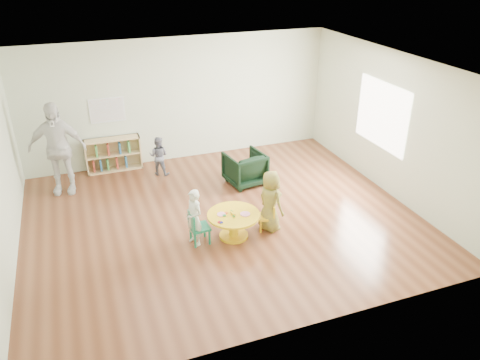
{
  "coord_description": "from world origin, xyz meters",
  "views": [
    {
      "loc": [
        -2.25,
        -7.08,
        4.52
      ],
      "look_at": [
        0.25,
        -0.3,
        0.89
      ],
      "focal_mm": 35.0,
      "sensor_mm": 36.0,
      "label": 1
    }
  ],
  "objects_px": {
    "activity_table": "(234,221)",
    "toddler": "(159,156)",
    "kid_chair_right": "(269,216)",
    "child_left": "(194,218)",
    "adult_caretaker": "(57,149)",
    "kid_chair_left": "(197,227)",
    "child_right": "(270,201)",
    "bookshelf": "(113,154)",
    "armchair": "(245,168)"
  },
  "relations": [
    {
      "from": "armchair",
      "to": "adult_caretaker",
      "type": "height_order",
      "value": "adult_caretaker"
    },
    {
      "from": "bookshelf",
      "to": "child_left",
      "type": "height_order",
      "value": "child_left"
    },
    {
      "from": "adult_caretaker",
      "to": "child_left",
      "type": "bearing_deg",
      "value": -41.55
    },
    {
      "from": "bookshelf",
      "to": "child_right",
      "type": "xyz_separation_m",
      "value": [
        2.3,
        -3.49,
        0.2
      ]
    },
    {
      "from": "adult_caretaker",
      "to": "kid_chair_left",
      "type": "bearing_deg",
      "value": -40.95
    },
    {
      "from": "kid_chair_left",
      "to": "adult_caretaker",
      "type": "distance_m",
      "value": 3.5
    },
    {
      "from": "activity_table",
      "to": "child_right",
      "type": "xyz_separation_m",
      "value": [
        0.68,
        0.01,
        0.25
      ]
    },
    {
      "from": "kid_chair_right",
      "to": "bookshelf",
      "type": "height_order",
      "value": "bookshelf"
    },
    {
      "from": "armchair",
      "to": "child_left",
      "type": "relative_size",
      "value": 0.76
    },
    {
      "from": "child_right",
      "to": "toddler",
      "type": "xyz_separation_m",
      "value": [
        -1.38,
        2.89,
        -0.13
      ]
    },
    {
      "from": "kid_chair_left",
      "to": "child_left",
      "type": "height_order",
      "value": "child_left"
    },
    {
      "from": "toddler",
      "to": "activity_table",
      "type": "bearing_deg",
      "value": 132.08
    },
    {
      "from": "kid_chair_right",
      "to": "child_left",
      "type": "distance_m",
      "value": 1.36
    },
    {
      "from": "kid_chair_right",
      "to": "bookshelf",
      "type": "bearing_deg",
      "value": 52.8
    },
    {
      "from": "bookshelf",
      "to": "armchair",
      "type": "height_order",
      "value": "bookshelf"
    },
    {
      "from": "activity_table",
      "to": "child_left",
      "type": "relative_size",
      "value": 0.9
    },
    {
      "from": "kid_chair_left",
      "to": "bookshelf",
      "type": "distance_m",
      "value": 3.61
    },
    {
      "from": "child_left",
      "to": "toddler",
      "type": "xyz_separation_m",
      "value": [
        -0.02,
        2.87,
        -0.07
      ]
    },
    {
      "from": "adult_caretaker",
      "to": "armchair",
      "type": "bearing_deg",
      "value": -2.46
    },
    {
      "from": "activity_table",
      "to": "kid_chair_right",
      "type": "height_order",
      "value": "kid_chair_right"
    },
    {
      "from": "bookshelf",
      "to": "child_left",
      "type": "relative_size",
      "value": 1.2
    },
    {
      "from": "child_right",
      "to": "child_left",
      "type": "bearing_deg",
      "value": 71.34
    },
    {
      "from": "kid_chair_right",
      "to": "adult_caretaker",
      "type": "relative_size",
      "value": 0.27
    },
    {
      "from": "bookshelf",
      "to": "adult_caretaker",
      "type": "bearing_deg",
      "value": -146.43
    },
    {
      "from": "bookshelf",
      "to": "kid_chair_right",
      "type": "bearing_deg",
      "value": -56.98
    },
    {
      "from": "toddler",
      "to": "kid_chair_right",
      "type": "bearing_deg",
      "value": 143.69
    },
    {
      "from": "kid_chair_right",
      "to": "child_right",
      "type": "relative_size",
      "value": 0.45
    },
    {
      "from": "kid_chair_left",
      "to": "adult_caretaker",
      "type": "height_order",
      "value": "adult_caretaker"
    },
    {
      "from": "kid_chair_right",
      "to": "armchair",
      "type": "distance_m",
      "value": 1.85
    },
    {
      "from": "kid_chair_left",
      "to": "armchair",
      "type": "bearing_deg",
      "value": 136.6
    },
    {
      "from": "armchair",
      "to": "adult_caretaker",
      "type": "xyz_separation_m",
      "value": [
        -3.6,
        0.94,
        0.6
      ]
    },
    {
      "from": "kid_chair_right",
      "to": "adult_caretaker",
      "type": "bearing_deg",
      "value": 70.14
    },
    {
      "from": "kid_chair_left",
      "to": "child_right",
      "type": "xyz_separation_m",
      "value": [
        1.32,
        -0.02,
        0.25
      ]
    },
    {
      "from": "activity_table",
      "to": "kid_chair_right",
      "type": "relative_size",
      "value": 1.78
    },
    {
      "from": "activity_table",
      "to": "toddler",
      "type": "xyz_separation_m",
      "value": [
        -0.7,
        2.9,
        0.12
      ]
    },
    {
      "from": "toddler",
      "to": "adult_caretaker",
      "type": "distance_m",
      "value": 2.07
    },
    {
      "from": "activity_table",
      "to": "armchair",
      "type": "distance_m",
      "value": 2.05
    },
    {
      "from": "kid_chair_left",
      "to": "armchair",
      "type": "distance_m",
      "value": 2.38
    },
    {
      "from": "child_right",
      "to": "bookshelf",
      "type": "bearing_deg",
      "value": 15.41
    },
    {
      "from": "activity_table",
      "to": "toddler",
      "type": "distance_m",
      "value": 2.99
    },
    {
      "from": "kid_chair_right",
      "to": "child_right",
      "type": "bearing_deg",
      "value": -49.05
    },
    {
      "from": "kid_chair_right",
      "to": "bookshelf",
      "type": "distance_m",
      "value": 4.17
    },
    {
      "from": "kid_chair_right",
      "to": "toddler",
      "type": "relative_size",
      "value": 0.58
    },
    {
      "from": "armchair",
      "to": "child_left",
      "type": "height_order",
      "value": "child_left"
    },
    {
      "from": "armchair",
      "to": "kid_chair_right",
      "type": "bearing_deg",
      "value": 73.01
    },
    {
      "from": "bookshelf",
      "to": "toddler",
      "type": "bearing_deg",
      "value": -33.29
    },
    {
      "from": "kid_chair_right",
      "to": "child_left",
      "type": "bearing_deg",
      "value": 108.67
    },
    {
      "from": "kid_chair_left",
      "to": "adult_caretaker",
      "type": "relative_size",
      "value": 0.31
    },
    {
      "from": "adult_caretaker",
      "to": "activity_table",
      "type": "bearing_deg",
      "value": -33.71
    },
    {
      "from": "kid_chair_right",
      "to": "activity_table",
      "type": "bearing_deg",
      "value": 110.24
    }
  ]
}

